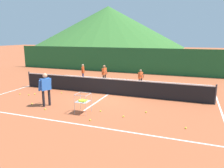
{
  "coord_description": "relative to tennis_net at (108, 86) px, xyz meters",
  "views": [
    {
      "loc": [
        4.63,
        -11.81,
        3.42
      ],
      "look_at": [
        0.65,
        -1.12,
        0.91
      ],
      "focal_mm": 35.05,
      "sensor_mm": 36.0,
      "label": 1
    }
  ],
  "objects": [
    {
      "name": "instructor",
      "position": [
        -2.07,
        -3.16,
        0.5
      ],
      "size": [
        0.51,
        0.83,
        1.66
      ],
      "color": "black",
      "rests_on": "ground"
    },
    {
      "name": "line_baseline_near",
      "position": [
        0.0,
        -4.68,
        -0.5
      ],
      "size": [
        12.06,
        0.08,
        0.01
      ],
      "primitive_type": "cube",
      "color": "white",
      "rests_on": "ground"
    },
    {
      "name": "tennis_ball_4",
      "position": [
        -4.29,
        -1.89,
        -0.47
      ],
      "size": [
        0.07,
        0.07,
        0.07
      ],
      "primitive_type": "sphere",
      "color": "yellow",
      "rests_on": "ground"
    },
    {
      "name": "tennis_ball_7",
      "position": [
        2.79,
        -2.44,
        -0.47
      ],
      "size": [
        0.07,
        0.07,
        0.07
      ],
      "primitive_type": "sphere",
      "color": "yellow",
      "rests_on": "ground"
    },
    {
      "name": "tennis_ball_9",
      "position": [
        4.56,
        -3.65,
        -0.47
      ],
      "size": [
        0.07,
        0.07,
        0.07
      ],
      "primitive_type": "sphere",
      "color": "yellow",
      "rests_on": "ground"
    },
    {
      "name": "line_sideline_west",
      "position": [
        -6.03,
        0.0,
        -0.5
      ],
      "size": [
        0.08,
        9.48,
        0.01
      ],
      "primitive_type": "cube",
      "color": "white",
      "rests_on": "ground"
    },
    {
      "name": "tennis_ball_11",
      "position": [
        -4.93,
        -1.91,
        -0.47
      ],
      "size": [
        0.07,
        0.07,
        0.07
      ],
      "primitive_type": "sphere",
      "color": "yellow",
      "rests_on": "ground"
    },
    {
      "name": "student_0",
      "position": [
        -3.27,
        2.99,
        0.29
      ],
      "size": [
        0.35,
        0.54,
        1.32
      ],
      "color": "navy",
      "rests_on": "ground"
    },
    {
      "name": "tennis_ball_6",
      "position": [
        -1.77,
        -3.7,
        -0.47
      ],
      "size": [
        0.07,
        0.07,
        0.07
      ],
      "primitive_type": "sphere",
      "color": "yellow",
      "rests_on": "ground"
    },
    {
      "name": "student_1",
      "position": [
        -1.39,
        2.75,
        0.32
      ],
      "size": [
        0.42,
        0.69,
        1.36
      ],
      "color": "black",
      "rests_on": "ground"
    },
    {
      "name": "ground_plane",
      "position": [
        0.0,
        0.0,
        -0.5
      ],
      "size": [
        120.0,
        120.0,
        0.0
      ],
      "primitive_type": "plane",
      "color": "#B25633"
    },
    {
      "name": "tennis_ball_1",
      "position": [
        -4.09,
        -1.61,
        -0.47
      ],
      "size": [
        0.07,
        0.07,
        0.07
      ],
      "primitive_type": "sphere",
      "color": "yellow",
      "rests_on": "ground"
    },
    {
      "name": "tennis_ball_5",
      "position": [
        1.99,
        -3.31,
        -0.47
      ],
      "size": [
        0.07,
        0.07,
        0.07
      ],
      "primitive_type": "sphere",
      "color": "yellow",
      "rests_on": "ground"
    },
    {
      "name": "windscreen_fence",
      "position": [
        0.0,
        7.97,
        0.68
      ],
      "size": [
        26.53,
        0.08,
        2.35
      ],
      "primitive_type": "cube",
      "color": "#1E5B2D",
      "rests_on": "ground"
    },
    {
      "name": "line_sideline_east",
      "position": [
        6.03,
        0.0,
        -0.5
      ],
      "size": [
        0.08,
        9.48,
        0.01
      ],
      "primitive_type": "cube",
      "color": "white",
      "rests_on": "ground"
    },
    {
      "name": "ball_cart",
      "position": [
        0.12,
        -3.45,
        0.08
      ],
      "size": [
        0.58,
        0.58,
        0.9
      ],
      "color": "#B7B7BC",
      "rests_on": "ground"
    },
    {
      "name": "tennis_ball_10",
      "position": [
        0.8,
        -3.03,
        -0.47
      ],
      "size": [
        0.07,
        0.07,
        0.07
      ],
      "primitive_type": "sphere",
      "color": "yellow",
      "rests_on": "ground"
    },
    {
      "name": "line_service_center",
      "position": [
        0.0,
        0.0,
        -0.5
      ],
      "size": [
        0.08,
        6.34,
        0.01
      ],
      "primitive_type": "cube",
      "color": "white",
      "rests_on": "ground"
    },
    {
      "name": "line_baseline_far",
      "position": [
        0.0,
        4.8,
        -0.5
      ],
      "size": [
        12.06,
        0.08,
        0.01
      ],
      "primitive_type": "cube",
      "color": "white",
      "rests_on": "ground"
    },
    {
      "name": "student_2",
      "position": [
        1.35,
        2.6,
        0.22
      ],
      "size": [
        0.41,
        0.67,
        1.2
      ],
      "color": "black",
      "rests_on": "ground"
    },
    {
      "name": "tennis_ball_8",
      "position": [
        -2.93,
        -3.24,
        -0.47
      ],
      "size": [
        0.07,
        0.07,
        0.07
      ],
      "primitive_type": "sphere",
      "color": "yellow",
      "rests_on": "ground"
    },
    {
      "name": "hill_0",
      "position": [
        -21.88,
        55.95,
        5.84
      ],
      "size": [
        47.97,
        47.97,
        12.67
      ],
      "primitive_type": "cone",
      "color": "#38702D",
      "rests_on": "ground"
    },
    {
      "name": "tennis_ball_2",
      "position": [
        0.82,
        -4.18,
        -0.47
      ],
      "size": [
        0.07,
        0.07,
        0.07
      ],
      "primitive_type": "sphere",
      "color": "yellow",
      "rests_on": "ground"
    },
    {
      "name": "tennis_ball_0",
      "position": [
        -2.75,
        -0.8,
        -0.47
      ],
      "size": [
        0.07,
        0.07,
        0.07
      ],
      "primitive_type": "sphere",
      "color": "yellow",
      "rests_on": "ground"
    },
    {
      "name": "tennis_net",
      "position": [
        0.0,
        0.0,
        0.0
      ],
      "size": [
        11.73,
        0.08,
        1.05
      ],
      "color": "#333338",
      "rests_on": "ground"
    }
  ]
}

